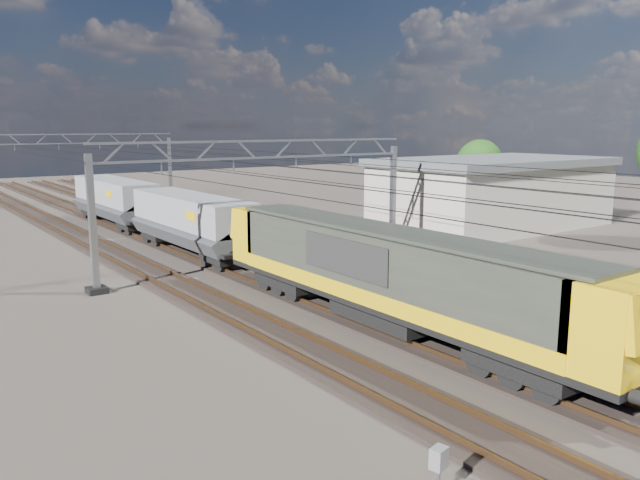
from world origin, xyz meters
TOP-DOWN VIEW (x-y plane):
  - ground at (0.00, 0.00)m, footprint 160.00×160.00m
  - track_outer_west at (-6.00, 0.00)m, footprint 2.60×140.00m
  - track_loco at (-2.00, 0.00)m, footprint 2.60×140.00m
  - track_inner_east at (2.00, 0.00)m, footprint 2.60×140.00m
  - track_outer_east at (6.00, 0.00)m, footprint 2.60×140.00m
  - catenary_gantry_mid at (0.00, 4.00)m, footprint 19.90×0.90m
  - catenary_gantry_far at (0.00, 40.00)m, footprint 19.90×0.90m
  - overhead_wires at (0.00, 8.00)m, footprint 12.03×140.00m
  - locomotive at (-2.00, -8.17)m, footprint 2.76×21.10m
  - hopper_wagon_lead at (-2.00, 9.53)m, footprint 3.38×13.00m
  - hopper_wagon_mid at (-2.00, 23.73)m, footprint 3.38×13.00m
  - trackside_cabinet at (-8.66, -17.13)m, footprint 0.43×0.36m
  - industrial_shed at (22.00, 6.00)m, footprint 18.60×10.60m
  - tree_far at (30.32, 13.79)m, footprint 4.98×4.58m

SIDE VIEW (x-z plane):
  - ground at x=0.00m, z-range 0.00..0.00m
  - track_outer_west at x=-6.00m, z-range -0.08..0.22m
  - track_loco at x=-2.00m, z-range -0.08..0.22m
  - track_inner_east at x=2.00m, z-range -0.08..0.22m
  - track_outer_east at x=6.00m, z-range -0.08..0.22m
  - trackside_cabinet at x=-8.66m, z-range 0.28..1.41m
  - hopper_wagon_lead at x=-2.00m, z-range 0.60..3.86m
  - hopper_wagon_mid at x=-2.00m, z-range 0.60..3.86m
  - locomotive at x=-2.00m, z-range 0.52..4.14m
  - industrial_shed at x=22.00m, z-range 0.03..5.43m
  - catenary_gantry_mid at x=0.00m, z-range 0.35..7.46m
  - catenary_gantry_far at x=0.00m, z-range 0.35..7.46m
  - tree_far at x=30.32m, z-range 0.90..7.52m
  - overhead_wires at x=0.00m, z-range 5.48..6.02m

